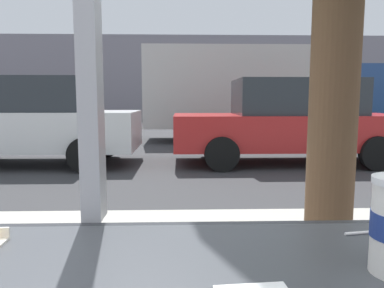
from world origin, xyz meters
TOP-DOWN VIEW (x-y plane):
  - ground_plane at (0.00, 8.00)m, footprint 60.00×60.00m
  - sidewalk_strip at (0.00, 1.60)m, footprint 16.00×2.80m
  - building_facade_far at (0.00, 23.90)m, footprint 28.00×1.20m
  - loose_straw at (0.69, -0.05)m, footprint 0.19×0.04m
  - parked_car_white at (-2.80, 6.52)m, footprint 4.33×1.97m
  - parked_car_red at (2.45, 6.52)m, footprint 4.62×1.91m
  - box_truck at (2.59, 10.73)m, footprint 7.20×2.44m

SIDE VIEW (x-z plane):
  - ground_plane at x=0.00m, z-range 0.00..0.00m
  - sidewalk_strip at x=0.00m, z-range 0.00..0.11m
  - parked_car_red at x=2.45m, z-range 0.01..1.72m
  - parked_car_white at x=-2.80m, z-range 0.01..1.75m
  - loose_straw at x=0.69m, z-range 1.00..1.00m
  - box_truck at x=2.59m, z-range 0.15..3.01m
  - building_facade_far at x=0.00m, z-range 0.00..5.47m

